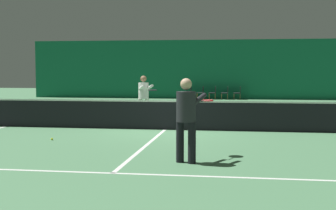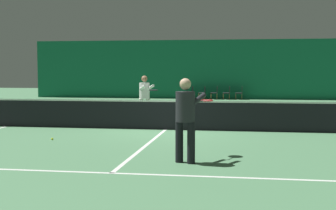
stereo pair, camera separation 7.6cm
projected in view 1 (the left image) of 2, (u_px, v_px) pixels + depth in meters
ground_plane at (165, 130)px, 15.13m from camera, size 60.00×60.00×0.00m
backdrop_curtain at (202, 69)px, 30.55m from camera, size 23.00×0.12×3.85m
court_line_baseline_far at (197, 103)px, 26.87m from camera, size 11.00×0.10×0.00m
court_line_service_far at (187, 112)px, 21.44m from camera, size 8.25×0.10×0.00m
court_line_service_near at (113, 173)px, 8.82m from camera, size 8.25×0.10×0.00m
court_line_sideline_left at (6, 126)px, 15.95m from camera, size 0.10×23.80×0.00m
court_line_centre at (165, 130)px, 15.13m from camera, size 0.10×12.80×0.00m
tennis_net at (165, 114)px, 15.09m from camera, size 12.00×0.10×1.07m
player_near at (187, 114)px, 9.76m from camera, size 0.83×1.44×1.77m
player_far at (144, 94)px, 17.70m from camera, size 1.00×1.36×1.71m
courtside_chair_0 at (189, 92)px, 30.24m from camera, size 0.44×0.44×0.84m
courtside_chair_1 at (201, 92)px, 30.12m from camera, size 0.44×0.44×0.84m
courtside_chair_2 at (214, 92)px, 30.00m from camera, size 0.44×0.44×0.84m
courtside_chair_3 at (226, 92)px, 29.89m from camera, size 0.44×0.44×0.84m
courtside_chair_4 at (238, 92)px, 29.77m from camera, size 0.44×0.44×0.84m
tennis_ball at (52, 139)px, 12.91m from camera, size 0.07×0.07×0.07m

